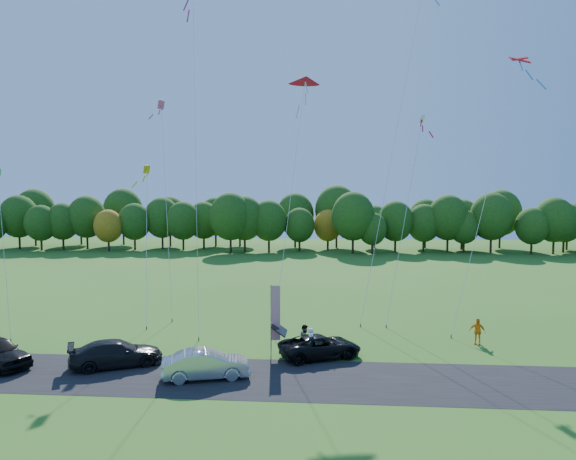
# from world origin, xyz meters

# --- Properties ---
(ground) EXTENTS (160.00, 160.00, 0.00)m
(ground) POSITION_xyz_m (0.00, 0.00, 0.00)
(ground) COLOR #2E5F19
(asphalt_strip) EXTENTS (90.00, 6.00, 0.01)m
(asphalt_strip) POSITION_xyz_m (0.00, -4.00, 0.01)
(asphalt_strip) COLOR black
(asphalt_strip) RESTS_ON ground
(tree_line) EXTENTS (116.00, 12.00, 10.00)m
(tree_line) POSITION_xyz_m (0.00, 55.00, 0.00)
(tree_line) COLOR #1E4711
(tree_line) RESTS_ON ground
(black_suv) EXTENTS (5.27, 3.85, 1.33)m
(black_suv) POSITION_xyz_m (2.37, -0.40, 0.67)
(black_suv) COLOR black
(black_suv) RESTS_ON ground
(silver_sedan) EXTENTS (4.74, 2.71, 1.48)m
(silver_sedan) POSITION_xyz_m (-3.46, -4.25, 0.74)
(silver_sedan) COLOR #BAB9BE
(silver_sedan) RESTS_ON ground
(dark_truck_a) EXTENTS (5.36, 3.96, 1.44)m
(dark_truck_a) POSITION_xyz_m (-8.87, -2.75, 0.72)
(dark_truck_a) COLOR black
(dark_truck_a) RESTS_ON ground
(person_tailgate_a) EXTENTS (0.45, 0.67, 1.79)m
(person_tailgate_a) POSITION_xyz_m (1.87, -0.58, 0.89)
(person_tailgate_a) COLOR white
(person_tailgate_a) RESTS_ON ground
(person_tailgate_b) EXTENTS (0.80, 0.94, 1.70)m
(person_tailgate_b) POSITION_xyz_m (1.45, 0.45, 0.85)
(person_tailgate_b) COLOR gray
(person_tailgate_b) RESTS_ON ground
(person_east) EXTENTS (1.05, 0.79, 1.65)m
(person_east) POSITION_xyz_m (12.28, 3.04, 0.83)
(person_east) COLOR orange
(person_east) RESTS_ON ground
(feather_flag) EXTENTS (0.56, 0.16, 4.32)m
(feather_flag) POSITION_xyz_m (-0.29, -0.40, 2.65)
(feather_flag) COLOR #999999
(feather_flag) RESTS_ON ground
(kite_delta_blue) EXTENTS (4.35, 10.93, 27.98)m
(kite_delta_blue) POSITION_xyz_m (-6.93, 7.46, 13.71)
(kite_delta_blue) COLOR #4C3F33
(kite_delta_blue) RESTS_ON ground
(kite_parafoil_orange) EXTENTS (8.50, 14.08, 29.82)m
(kite_parafoil_orange) POSITION_xyz_m (8.39, 13.51, 14.66)
(kite_parafoil_orange) COLOR #4C3F33
(kite_parafoil_orange) RESTS_ON ground
(kite_delta_red) EXTENTS (3.03, 11.13, 20.48)m
(kite_delta_red) POSITION_xyz_m (0.08, 8.95, 10.09)
(kite_delta_red) COLOR #4C3F33
(kite_delta_red) RESTS_ON ground
(kite_parafoil_rainbow) EXTENTS (7.99, 7.56, 20.33)m
(kite_parafoil_rainbow) POSITION_xyz_m (14.16, 7.85, 10.00)
(kite_parafoil_rainbow) COLOR #4C3F33
(kite_parafoil_rainbow) RESTS_ON ground
(kite_diamond_yellow) EXTENTS (2.13, 5.56, 12.10)m
(kite_diamond_yellow) POSITION_xyz_m (-10.71, 7.44, 5.90)
(kite_diamond_yellow) COLOR #4C3F33
(kite_diamond_yellow) RESTS_ON ground
(kite_diamond_green) EXTENTS (3.48, 4.31, 11.57)m
(kite_diamond_green) POSITION_xyz_m (-19.07, 3.14, 5.66)
(kite_diamond_green) COLOR #4C3F33
(kite_diamond_green) RESTS_ON ground
(kite_diamond_white) EXTENTS (3.90, 6.40, 16.19)m
(kite_diamond_white) POSITION_xyz_m (8.65, 9.62, 7.90)
(kite_diamond_white) COLOR #4C3F33
(kite_diamond_white) RESTS_ON ground
(kite_diamond_pink) EXTENTS (3.50, 7.59, 17.98)m
(kite_diamond_pink) POSITION_xyz_m (-10.20, 10.68, 8.73)
(kite_diamond_pink) COLOR #4C3F33
(kite_diamond_pink) RESTS_ON ground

